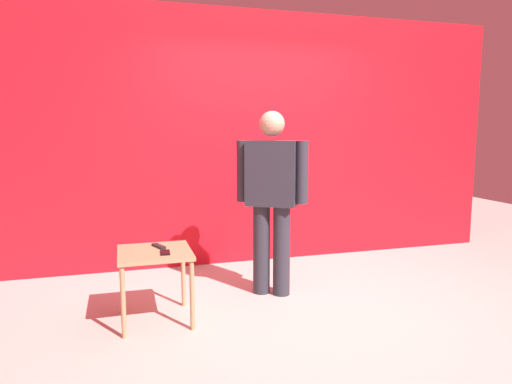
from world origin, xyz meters
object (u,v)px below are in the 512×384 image
at_px(cell_phone, 165,252).
at_px(tv_remote, 159,246).
at_px(standing_person, 272,193).
at_px(side_table, 155,261).

bearing_deg(cell_phone, tv_remote, 102.97).
relative_size(standing_person, side_table, 2.93).
height_order(standing_person, tv_remote, standing_person).
bearing_deg(side_table, tv_remote, 67.65).
relative_size(cell_phone, tv_remote, 0.85).
bearing_deg(cell_phone, standing_person, 26.21).
bearing_deg(tv_remote, cell_phone, -102.06).
relative_size(standing_person, cell_phone, 11.55).
height_order(cell_phone, tv_remote, tv_remote).
distance_m(cell_phone, tv_remote, 0.19).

